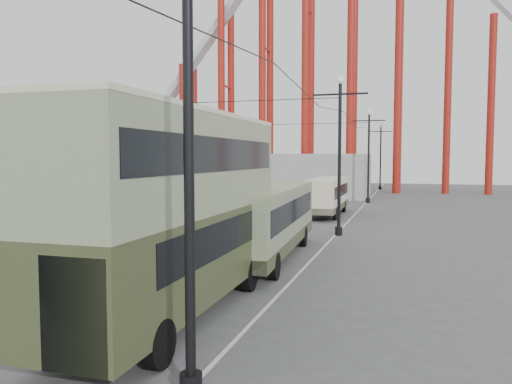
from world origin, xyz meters
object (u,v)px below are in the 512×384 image
(double_decker_bus, at_px, (176,202))
(single_decker_green, at_px, (266,218))
(pedestrian, at_px, (206,251))
(single_decker_cream, at_px, (327,195))

(double_decker_bus, xyz_separation_m, single_decker_green, (0.26, 8.69, -1.49))
(double_decker_bus, relative_size, pedestrian, 6.77)
(single_decker_green, relative_size, single_decker_cream, 1.24)
(single_decker_green, relative_size, pedestrian, 7.12)
(single_decker_cream, height_order, pedestrian, single_decker_cream)
(double_decker_bus, distance_m, single_decker_cream, 26.55)
(double_decker_bus, relative_size, single_decker_cream, 1.18)
(single_decker_cream, relative_size, pedestrian, 5.74)
(double_decker_bus, relative_size, single_decker_green, 0.95)
(double_decker_bus, xyz_separation_m, pedestrian, (-1.40, 5.51, -2.51))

